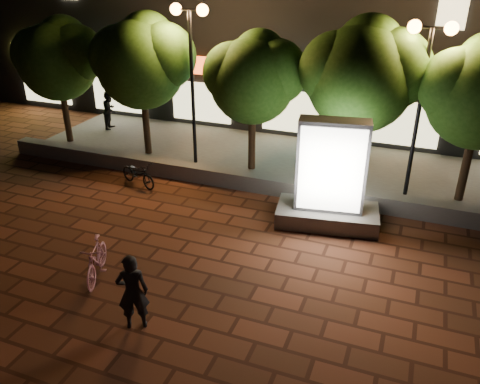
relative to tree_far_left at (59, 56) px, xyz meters
The scene contains 14 objects.
ground 9.43m from the tree_far_left, 38.18° to the right, with size 80.00×80.00×0.00m, color brown.
retaining_wall 7.72m from the tree_far_left, 11.89° to the right, with size 16.00×0.45×0.50m, color slate.
sidewalk 7.74m from the tree_far_left, ahead, with size 16.00×5.00×0.08m, color slate.
tree_far_left is the anchor object (origin of this frame).
tree_left 3.51m from the tree_far_left, ahead, with size 3.60×3.00×4.89m.
tree_mid 7.50m from the tree_far_left, ahead, with size 3.24×2.70×4.50m.
tree_right 10.81m from the tree_far_left, ahead, with size 3.72×3.10×5.07m.
street_lamp_left 5.50m from the tree_far_left, ahead, with size 1.26×0.36×5.18m.
street_lamp_right 12.47m from the tree_far_left, ahead, with size 1.26×0.36×4.98m.
ad_kiosk 11.12m from the tree_far_left, 14.35° to the right, with size 2.87×1.75×2.91m.
scooter_pink 9.82m from the tree_far_left, 48.19° to the right, with size 0.44×1.54×0.93m, color #B97191.
rider 11.61m from the tree_far_left, 45.56° to the right, with size 0.60×0.39×1.63m, color black.
scooter_parked 5.90m from the tree_far_left, 28.59° to the right, with size 0.53×1.52×0.80m, color black.
pedestrian 3.10m from the tree_far_left, 72.53° to the left, with size 0.76×0.59×1.55m, color black.
Camera 1 is at (5.54, -8.78, 6.53)m, focal length 36.12 mm.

